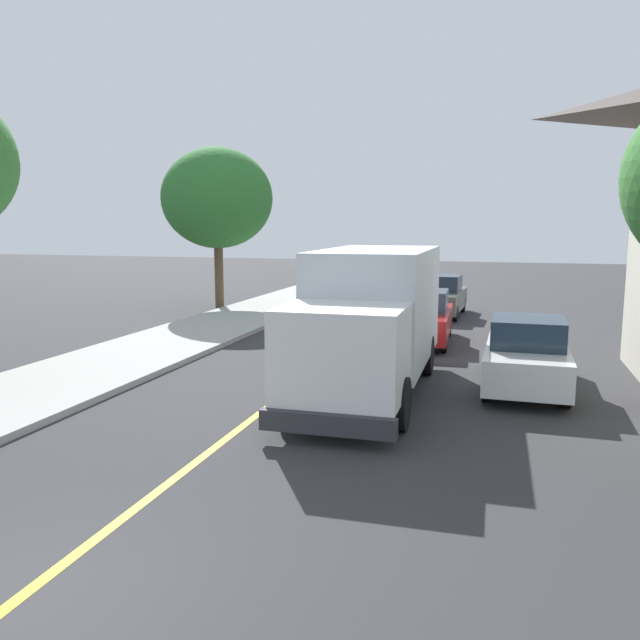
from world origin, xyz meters
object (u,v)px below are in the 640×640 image
parked_van_across (527,355)px  street_tree_down_block (217,198)px  parked_car_mid (440,297)px  parked_car_near (421,318)px  box_truck (371,315)px

parked_van_across → street_tree_down_block: size_ratio=0.63×
parked_car_mid → parked_van_across: 11.76m
parked_car_near → parked_car_mid: size_ratio=1.00×
box_truck → parked_car_near: 6.42m
box_truck → parked_van_across: box_truck is taller
parked_van_across → parked_car_mid: bearing=105.3°
box_truck → street_tree_down_block: (-9.55, 12.41, 3.10)m
parked_car_mid → street_tree_down_block: 10.67m
parked_car_near → parked_van_across: size_ratio=1.01×
parked_car_mid → parked_van_across: (3.10, -11.34, 0.00)m
parked_van_across → box_truck: bearing=-159.9°
street_tree_down_block → parked_van_across: bearing=-40.8°
box_truck → parked_van_across: bearing=20.1°
parked_car_near → parked_van_across: 5.95m
parked_car_near → parked_van_across: bearing=-58.9°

